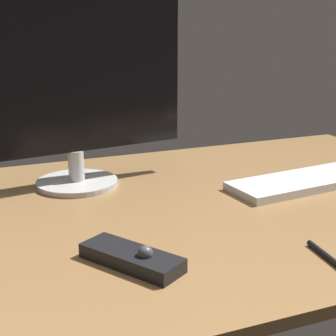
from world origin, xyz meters
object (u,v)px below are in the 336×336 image
object	(u,v)px
monitor	(71,73)
pen	(335,262)
media_remote	(132,258)
keyboard	(309,181)

from	to	relation	value
monitor	pen	world-z (taller)	monitor
monitor	pen	size ratio (longest dim) A/B	3.44
monitor	media_remote	distance (cm)	47.98
keyboard	pen	distance (cm)	40.13
monitor	media_remote	size ratio (longest dim) A/B	2.94
keyboard	pen	xyz separation A→B (cm)	(-21.01, -34.18, -0.44)
keyboard	media_remote	world-z (taller)	media_remote
monitor	pen	xyz separation A→B (cm)	(27.74, -53.50, -24.46)
media_remote	keyboard	bearing A→B (deg)	82.74
pen	monitor	bearing A→B (deg)	34.02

